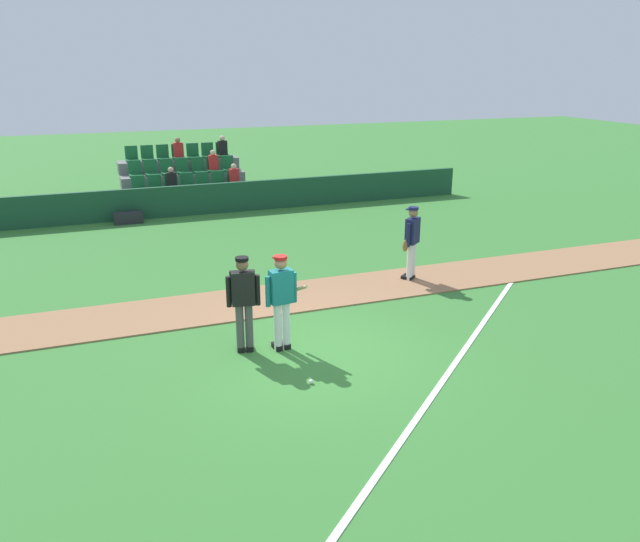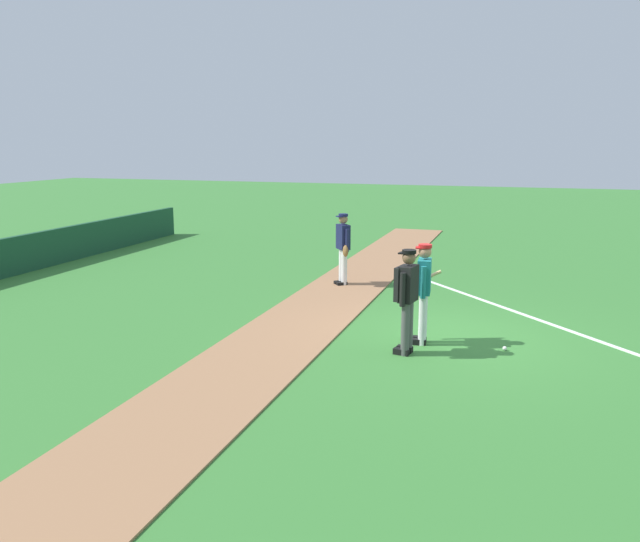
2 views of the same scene
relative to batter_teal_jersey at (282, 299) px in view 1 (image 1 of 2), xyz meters
The scene contains 10 objects.
ground_plane 1.11m from the batter_teal_jersey, 40.86° to the right, with size 80.00×80.00×0.00m, color #387A33.
infield_dirt_path 2.66m from the batter_teal_jersey, 80.35° to the left, with size 28.00×1.86×0.03m, color #9E704C.
foul_line_chalk 3.65m from the batter_teal_jersey, 14.14° to the right, with size 12.00×0.10×0.01m, color white.
dugout_fence 11.18m from the batter_teal_jersey, 87.86° to the left, with size 20.00×0.16×1.02m, color #19472D.
stadium_bleachers 13.05m from the batter_teal_jersey, 88.09° to the left, with size 4.45×2.95×2.30m.
batter_teal_jersey is the anchor object (origin of this frame).
umpire_home_plate 0.67m from the batter_teal_jersey, 164.83° to the left, with size 0.58×0.36×1.76m.
runner_navy_jersey 4.75m from the batter_teal_jersey, 33.00° to the left, with size 0.60×0.48×1.76m.
baseball 1.68m from the batter_teal_jersey, 88.52° to the right, with size 0.07×0.07×0.07m, color white.
equipment_bag 10.89m from the batter_teal_jersey, 99.32° to the left, with size 0.90×0.36×0.36m, color #232328.
Camera 1 is at (-3.50, -9.65, 4.93)m, focal length 35.79 mm.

